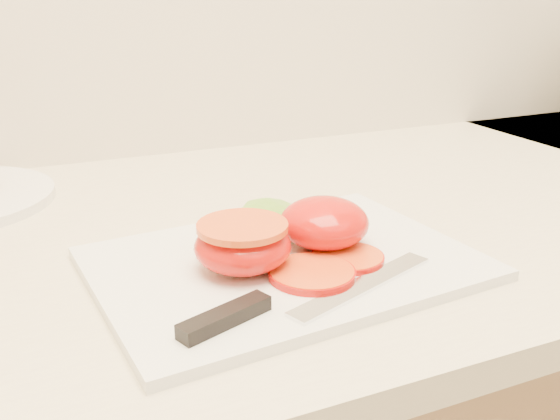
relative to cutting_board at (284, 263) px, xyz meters
name	(u,v)px	position (x,y,z in m)	size (l,w,h in m)	color
cutting_board	(284,263)	(0.00, 0.00, 0.00)	(0.34, 0.25, 0.01)	white
tomato_half_dome	(324,223)	(0.05, 0.01, 0.03)	(0.09, 0.09, 0.05)	red
tomato_half_cut	(243,244)	(-0.04, 0.00, 0.03)	(0.09, 0.09, 0.04)	red
tomato_slice_0	(312,273)	(0.01, -0.04, 0.01)	(0.07, 0.07, 0.01)	#E35618
tomato_slice_1	(348,258)	(0.05, -0.03, 0.01)	(0.07, 0.07, 0.01)	#E35618
lettuce_leaf_0	(273,217)	(0.02, 0.08, 0.02)	(0.10, 0.07, 0.02)	#76B02E
knife	(283,304)	(-0.04, -0.09, 0.01)	(0.25, 0.08, 0.01)	silver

